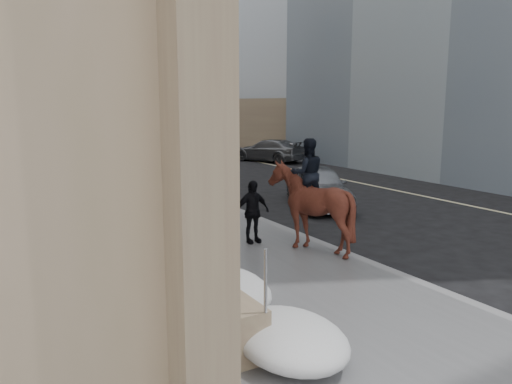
# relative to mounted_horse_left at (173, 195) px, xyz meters

# --- Properties ---
(ground) EXTENTS (140.00, 140.00, 0.00)m
(ground) POSITION_rel_mounted_horse_left_xyz_m (0.32, -5.55, -1.17)
(ground) COLOR black
(ground) RESTS_ON ground
(sidewalk) EXTENTS (5.00, 80.00, 0.12)m
(sidewalk) POSITION_rel_mounted_horse_left_xyz_m (0.32, 4.45, -1.11)
(sidewalk) COLOR #555658
(sidewalk) RESTS_ON ground
(curb) EXTENTS (0.24, 80.00, 0.12)m
(curb) POSITION_rel_mounted_horse_left_xyz_m (2.94, 4.45, -1.11)
(curb) COLOR slate
(curb) RESTS_ON ground
(lane_line) EXTENTS (0.15, 70.00, 0.01)m
(lane_line) POSITION_rel_mounted_horse_left_xyz_m (10.82, 4.45, -1.17)
(lane_line) COLOR #BFB78C
(lane_line) RESTS_ON ground
(far_podium) EXTENTS (2.00, 80.00, 4.00)m
(far_podium) POSITION_rel_mounted_horse_left_xyz_m (15.82, 4.45, 0.83)
(far_podium) COLOR #7C6550
(far_podium) RESTS_ON ground
(bg_building_mid) EXTENTS (30.00, 12.00, 28.00)m
(bg_building_mid) POSITION_rel_mounted_horse_left_xyz_m (4.32, 54.45, 12.83)
(bg_building_mid) COLOR slate
(bg_building_mid) RESTS_ON ground
(streetlight_mid) EXTENTS (1.71, 0.24, 8.00)m
(streetlight_mid) POSITION_rel_mounted_horse_left_xyz_m (3.05, 8.45, 3.41)
(streetlight_mid) COLOR #2D2D30
(streetlight_mid) RESTS_ON ground
(streetlight_far) EXTENTS (1.71, 0.24, 8.00)m
(streetlight_far) POSITION_rel_mounted_horse_left_xyz_m (3.05, 28.45, 3.41)
(streetlight_far) COLOR #2D2D30
(streetlight_far) RESTS_ON ground
(traffic_signal) EXTENTS (4.10, 0.22, 6.00)m
(traffic_signal) POSITION_rel_mounted_horse_left_xyz_m (2.39, 16.45, 2.83)
(traffic_signal) COLOR #2D2D30
(traffic_signal) RESTS_ON ground
(snow_bank) EXTENTS (1.70, 18.10, 0.76)m
(snow_bank) POSITION_rel_mounted_horse_left_xyz_m (-1.11, 2.56, -0.70)
(snow_bank) COLOR silver
(snow_bank) RESTS_ON sidewalk
(mounted_horse_left) EXTENTS (1.61, 2.53, 2.65)m
(mounted_horse_left) POSITION_rel_mounted_horse_left_xyz_m (0.00, 0.00, 0.00)
(mounted_horse_left) COLOR #502C18
(mounted_horse_left) RESTS_ON sidewalk
(mounted_horse_right) EXTENTS (2.33, 2.46, 2.74)m
(mounted_horse_right) POSITION_rel_mounted_horse_left_xyz_m (2.28, -3.32, 0.12)
(mounted_horse_right) COLOR #401A12
(mounted_horse_right) RESTS_ON sidewalk
(pedestrian) EXTENTS (0.97, 0.42, 1.64)m
(pedestrian) POSITION_rel_mounted_horse_left_xyz_m (1.38, -2.07, -0.24)
(pedestrian) COLOR black
(pedestrian) RESTS_ON sidewalk
(car_silver) EXTENTS (3.29, 4.72, 1.49)m
(car_silver) POSITION_rel_mounted_horse_left_xyz_m (5.95, 1.22, -0.43)
(car_silver) COLOR #96979D
(car_silver) RESTS_ON ground
(car_grey) EXTENTS (3.64, 5.24, 1.41)m
(car_grey) POSITION_rel_mounted_horse_left_xyz_m (11.56, 13.92, -0.47)
(car_grey) COLOR #54565B
(car_grey) RESTS_ON ground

